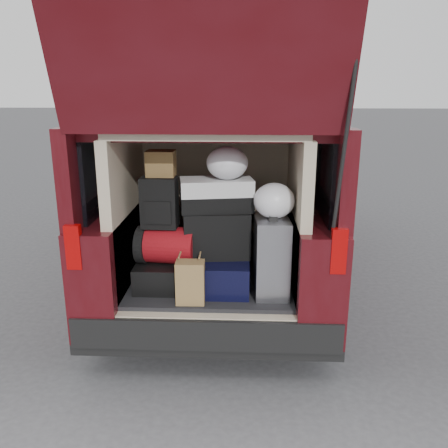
{
  "coord_description": "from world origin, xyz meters",
  "views": [
    {
      "loc": [
        0.26,
        -3.22,
        2.04
      ],
      "look_at": [
        0.1,
        0.2,
        1.03
      ],
      "focal_mm": 38.0,
      "sensor_mm": 36.0,
      "label": 1
    }
  ],
  "objects": [
    {
      "name": "black_hardshell",
      "position": [
        -0.38,
        0.16,
        0.65
      ],
      "size": [
        0.36,
        0.5,
        0.2
      ],
      "primitive_type": "cube",
      "rotation": [
        0.0,
        0.0,
        0.0
      ],
      "color": "black",
      "rests_on": "load_floor"
    },
    {
      "name": "black_soft_case",
      "position": [
        0.05,
        0.19,
        0.96
      ],
      "size": [
        0.51,
        0.34,
        0.35
      ],
      "primitive_type": "cube",
      "rotation": [
        0.0,
        0.0,
        0.1
      ],
      "color": "black",
      "rests_on": "navy_hardshell"
    },
    {
      "name": "backpack",
      "position": [
        -0.37,
        0.12,
        1.21
      ],
      "size": [
        0.27,
        0.17,
        0.37
      ],
      "primitive_type": "cube",
      "rotation": [
        0.0,
        0.0,
        -0.04
      ],
      "color": "black",
      "rests_on": "red_duffel"
    },
    {
      "name": "load_floor",
      "position": [
        0.0,
        0.28,
        0.28
      ],
      "size": [
        1.24,
        1.05,
        0.55
      ],
      "primitive_type": "cube",
      "color": "black",
      "rests_on": "ground"
    },
    {
      "name": "navy_hardshell",
      "position": [
        0.08,
        0.14,
        0.67
      ],
      "size": [
        0.45,
        0.55,
        0.24
      ],
      "primitive_type": "cube",
      "rotation": [
        0.0,
        0.0,
        -0.0
      ],
      "color": "black",
      "rests_on": "load_floor"
    },
    {
      "name": "kraft_bag",
      "position": [
        -0.12,
        -0.15,
        0.7
      ],
      "size": [
        0.2,
        0.13,
        0.31
      ],
      "primitive_type": "cube",
      "rotation": [
        0.0,
        0.0,
        0.02
      ],
      "color": "olive",
      "rests_on": "load_floor"
    },
    {
      "name": "red_duffel",
      "position": [
        -0.32,
        0.12,
        0.89
      ],
      "size": [
        0.46,
        0.33,
        0.28
      ],
      "primitive_type": "cube",
      "rotation": [
        0.0,
        0.0,
        -0.13
      ],
      "color": "maroon",
      "rests_on": "black_hardshell"
    },
    {
      "name": "grocery_sack_lower",
      "position": [
        -0.36,
        0.18,
        1.49
      ],
      "size": [
        0.21,
        0.17,
        0.19
      ],
      "primitive_type": "cube",
      "rotation": [
        0.0,
        0.0,
        -0.01
      ],
      "color": "brown",
      "rests_on": "backpack"
    },
    {
      "name": "plastic_bag_right",
      "position": [
        0.46,
        0.06,
        1.25
      ],
      "size": [
        0.3,
        0.28,
        0.25
      ],
      "primitive_type": "ellipsoid",
      "rotation": [
        0.0,
        0.0,
        -0.02
      ],
      "color": "white",
      "rests_on": "silver_roller"
    },
    {
      "name": "twotone_duffel",
      "position": [
        0.05,
        0.21,
        1.26
      ],
      "size": [
        0.57,
        0.36,
        0.24
      ],
      "primitive_type": "cube",
      "rotation": [
        0.0,
        0.0,
        0.17
      ],
      "color": "silver",
      "rests_on": "black_soft_case"
    },
    {
      "name": "ground",
      "position": [
        0.0,
        0.0,
        0.0
      ],
      "size": [
        80.0,
        80.0,
        0.0
      ],
      "primitive_type": "plane",
      "color": "#3A3A3D",
      "rests_on": "ground"
    },
    {
      "name": "silver_roller",
      "position": [
        0.45,
        0.05,
        0.84
      ],
      "size": [
        0.26,
        0.4,
        0.58
      ],
      "primitive_type": "cube",
      "rotation": [
        0.0,
        0.0,
        0.06
      ],
      "color": "silver",
      "rests_on": "load_floor"
    },
    {
      "name": "minivan",
      "position": [
        0.0,
        1.86,
        0.91
      ],
      "size": [
        1.9,
        5.35,
        2.77
      ],
      "color": "black",
      "rests_on": "ground"
    },
    {
      "name": "plastic_bag_center",
      "position": [
        0.13,
        0.19,
        1.5
      ],
      "size": [
        0.32,
        0.3,
        0.24
      ],
      "primitive_type": "ellipsoid",
      "rotation": [
        0.0,
        0.0,
        -0.06
      ],
      "color": "white",
      "rests_on": "twotone_duffel"
    }
  ]
}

